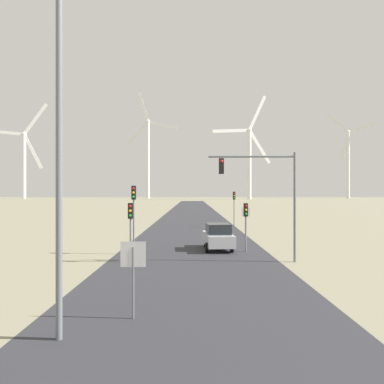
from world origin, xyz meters
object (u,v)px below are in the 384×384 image
(traffic_light_post_near_left, at_px, (129,219))
(traffic_light_post_mid_left, at_px, (133,204))
(traffic_light_post_near_right, at_px, (245,216))
(car_approaching, at_px, (217,237))
(stop_sign_near, at_px, (132,265))
(traffic_light_post_mid_right, at_px, (233,201))
(wind_turbine_right, at_px, (347,157))
(stop_sign_far, at_px, (245,216))
(streetlamp, at_px, (58,63))
(wind_turbine_far_left, at_px, (23,157))
(traffic_light_mast_overhead, at_px, (264,183))
(wind_turbine_left, at_px, (147,152))
(wind_turbine_center, at_px, (248,155))

(traffic_light_post_near_left, relative_size, traffic_light_post_mid_left, 0.76)
(traffic_light_post_near_right, distance_m, car_approaching, 2.52)
(stop_sign_near, height_order, car_approaching, stop_sign_near)
(traffic_light_post_mid_right, relative_size, car_approaching, 0.97)
(car_approaching, bearing_deg, wind_turbine_right, 65.34)
(stop_sign_near, bearing_deg, stop_sign_far, 73.28)
(streetlamp, bearing_deg, stop_sign_near, 43.62)
(traffic_light_post_near_left, relative_size, traffic_light_post_mid_right, 0.83)
(stop_sign_far, bearing_deg, traffic_light_post_near_left, -122.75)
(streetlamp, xyz_separation_m, stop_sign_far, (8.65, 24.59, -5.72))
(traffic_light_post_near_left, bearing_deg, traffic_light_post_mid_right, 68.60)
(traffic_light_post_near_right, xyz_separation_m, wind_turbine_far_left, (-105.12, 200.42, 22.79))
(traffic_light_post_near_right, distance_m, traffic_light_mast_overhead, 4.35)
(traffic_light_post_mid_left, xyz_separation_m, wind_turbine_left, (-25.72, 226.58, 28.13))
(traffic_light_mast_overhead, distance_m, wind_turbine_far_left, 230.83)
(traffic_light_post_near_right, xyz_separation_m, traffic_light_mast_overhead, (0.56, -3.75, 2.13))
(traffic_light_post_near_left, height_order, car_approaching, traffic_light_post_near_left)
(traffic_light_post_mid_left, distance_m, traffic_light_mast_overhead, 8.53)
(traffic_light_mast_overhead, relative_size, wind_turbine_right, 0.11)
(stop_sign_far, distance_m, traffic_light_post_mid_right, 8.15)
(stop_sign_far, xyz_separation_m, traffic_light_mast_overhead, (-0.81, -13.27, 2.72))
(stop_sign_far, height_order, wind_turbine_right, wind_turbine_right)
(stop_sign_far, relative_size, wind_turbine_center, 0.04)
(traffic_light_post_near_left, distance_m, wind_turbine_left, 232.58)
(streetlamp, relative_size, stop_sign_far, 4.73)
(stop_sign_near, bearing_deg, streetlamp, -136.38)
(wind_turbine_left, distance_m, wind_turbine_right, 132.90)
(traffic_light_mast_overhead, height_order, wind_turbine_far_left, wind_turbine_far_left)
(streetlamp, bearing_deg, traffic_light_post_near_right, 64.24)
(traffic_light_post_mid_right, height_order, wind_turbine_left, wind_turbine_left)
(traffic_light_post_near_left, relative_size, wind_turbine_far_left, 0.06)
(traffic_light_post_mid_left, bearing_deg, stop_sign_near, -81.20)
(traffic_light_post_mid_left, bearing_deg, wind_turbine_left, 96.48)
(traffic_light_mast_overhead, distance_m, wind_turbine_center, 194.48)
(traffic_light_post_near_left, height_order, traffic_light_mast_overhead, traffic_light_mast_overhead)
(traffic_light_mast_overhead, xyz_separation_m, car_approaching, (-2.37, 4.67, -3.62))
(stop_sign_near, distance_m, traffic_light_mast_overhead, 11.74)
(traffic_light_post_near_right, height_order, car_approaching, traffic_light_post_near_right)
(streetlamp, distance_m, stop_sign_near, 6.31)
(stop_sign_far, relative_size, wind_turbine_right, 0.05)
(stop_sign_far, xyz_separation_m, traffic_light_post_near_right, (-1.37, -9.52, 0.59))
(stop_sign_near, bearing_deg, traffic_light_post_mid_left, 98.80)
(stop_sign_far, relative_size, traffic_light_post_near_right, 0.79)
(traffic_light_post_mid_left, distance_m, wind_turbine_center, 193.30)
(streetlamp, distance_m, traffic_light_post_near_left, 12.37)
(traffic_light_post_near_left, bearing_deg, traffic_light_post_near_right, 27.74)
(traffic_light_post_mid_left, distance_m, wind_turbine_right, 248.44)
(traffic_light_post_near_right, distance_m, traffic_light_post_mid_left, 7.54)
(traffic_light_mast_overhead, height_order, wind_turbine_right, wind_turbine_right)
(streetlamp, relative_size, wind_turbine_left, 0.17)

